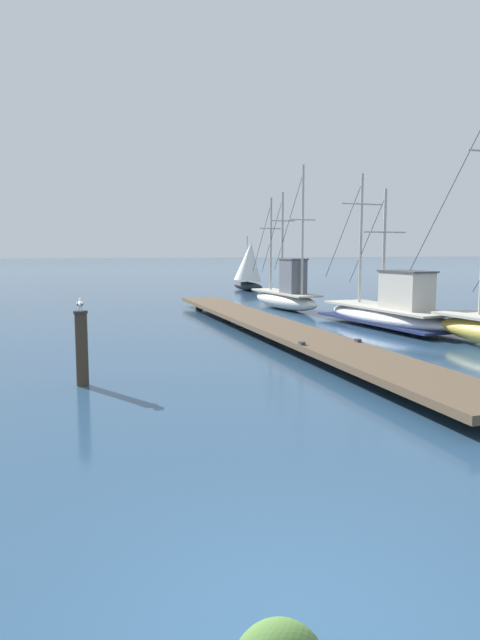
% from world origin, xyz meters
% --- Properties ---
extents(ground_plane, '(400.00, 400.00, 0.00)m').
position_xyz_m(ground_plane, '(0.00, 0.00, 0.00)').
color(ground_plane, navy).
extents(floating_dock, '(2.53, 22.41, 0.53)m').
position_xyz_m(floating_dock, '(5.43, 13.87, 0.36)').
color(floating_dock, brown).
rests_on(floating_dock, ground).
extents(fishing_boat_1, '(2.49, 8.10, 5.86)m').
position_xyz_m(fishing_boat_1, '(10.43, 14.50, 0.60)').
color(fishing_boat_1, silver).
rests_on(fishing_boat_1, ground).
extents(fishing_boat_2, '(1.62, 7.29, 6.65)m').
position_xyz_m(fishing_boat_2, '(9.34, 21.77, 0.73)').
color(fishing_boat_2, silver).
rests_on(fishing_boat_2, ground).
extents(mooring_piling, '(0.30, 0.30, 1.61)m').
position_xyz_m(mooring_piling, '(-1.03, 8.64, 0.84)').
color(mooring_piling, '#3D3023').
rests_on(mooring_piling, ground).
extents(perched_seagull, '(0.17, 0.38, 0.27)m').
position_xyz_m(perched_seagull, '(-1.03, 8.64, 1.75)').
color(perched_seagull, gold).
rests_on(perched_seagull, mooring_piling).
extents(distant_sailboat, '(2.44, 3.98, 3.83)m').
position_xyz_m(distant_sailboat, '(11.96, 34.44, 1.71)').
color(distant_sailboat, black).
rests_on(distant_sailboat, ground).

